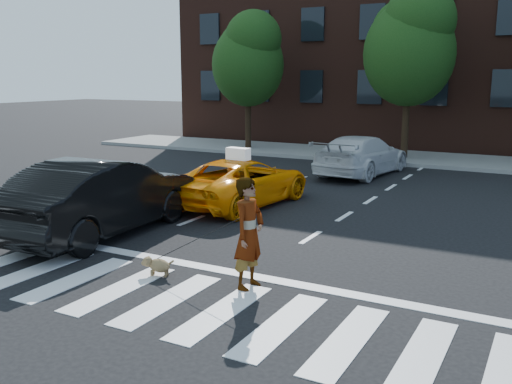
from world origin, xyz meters
TOP-DOWN VIEW (x-y plane):
  - ground at (0.00, 0.00)m, footprint 120.00×120.00m
  - crosswalk at (0.00, 0.00)m, footprint 13.00×2.40m
  - stop_line at (0.00, 1.60)m, footprint 12.00×0.30m
  - sidewalk_far at (0.00, 17.50)m, footprint 30.00×4.00m
  - building at (0.00, 25.00)m, footprint 26.00×10.00m
  - tree_left at (-6.97, 17.00)m, footprint 3.39×3.38m
  - tree_mid at (0.53, 17.00)m, footprint 3.69×3.69m
  - taxi at (-1.40, 6.59)m, footprint 2.54×4.81m
  - black_sedan at (-2.67, 2.50)m, footprint 2.07×5.31m
  - white_suv at (-0.02, 12.90)m, footprint 2.51×5.09m
  - woman at (1.87, 1.10)m, footprint 0.49×0.72m
  - dog at (0.13, 0.82)m, footprint 0.59×0.38m
  - taxi_sign at (-1.40, 6.39)m, footprint 0.67×0.34m

SIDE VIEW (x-z plane):
  - ground at x=0.00m, z-range 0.00..0.00m
  - crosswalk at x=0.00m, z-range 0.00..0.01m
  - stop_line at x=0.00m, z-range 0.00..0.01m
  - sidewalk_far at x=0.00m, z-range 0.00..0.15m
  - dog at x=0.13m, z-range 0.03..0.38m
  - taxi at x=-1.40m, z-range 0.00..1.29m
  - white_suv at x=-0.02m, z-range 0.00..1.42m
  - black_sedan at x=-2.67m, z-range 0.00..1.72m
  - woman at x=1.87m, z-range 0.00..1.89m
  - taxi_sign at x=-1.40m, z-range 1.29..1.61m
  - tree_left at x=-6.97m, z-range 1.19..7.69m
  - tree_mid at x=0.53m, z-range 1.30..8.40m
  - building at x=0.00m, z-range 0.00..12.00m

